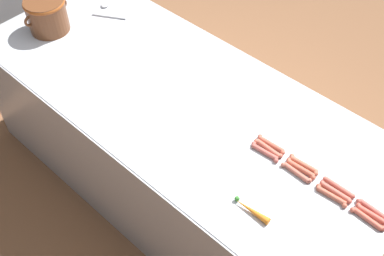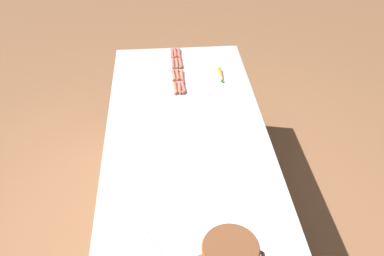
{
  "view_description": "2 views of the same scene",
  "coord_description": "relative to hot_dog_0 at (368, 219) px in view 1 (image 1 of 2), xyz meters",
  "views": [
    {
      "loc": [
        -1.25,
        -1.24,
        2.58
      ],
      "look_at": [
        -0.12,
        -0.21,
        0.82
      ],
      "focal_mm": 43.79,
      "sensor_mm": 36.0,
      "label": 1
    },
    {
      "loc": [
        0.13,
        2.0,
        2.47
      ],
      "look_at": [
        -0.03,
        -0.02,
        0.9
      ],
      "focal_mm": 39.26,
      "sensor_mm": 36.0,
      "label": 2
    }
  ],
  "objects": [
    {
      "name": "hot_dog_6",
      "position": [
        0.03,
        0.35,
        0.0
      ],
      "size": [
        0.03,
        0.16,
        0.02
      ],
      "color": "#C15F47",
      "rests_on": "griddle_counter"
    },
    {
      "name": "hot_dog_11",
      "position": [
        0.06,
        0.54,
        0.0
      ],
      "size": [
        0.03,
        0.16,
        0.02
      ],
      "color": "#C65E48",
      "rests_on": "griddle_counter"
    },
    {
      "name": "serving_spoon",
      "position": [
        0.26,
        1.97,
        -0.0
      ],
      "size": [
        0.17,
        0.25,
        0.02
      ],
      "color": "#B7B7BC",
      "rests_on": "griddle_counter"
    },
    {
      "name": "hot_dog_0",
      "position": [
        0.0,
        0.0,
        0.0
      ],
      "size": [
        0.03,
        0.16,
        0.02
      ],
      "color": "#CC5C47",
      "rests_on": "griddle_counter"
    },
    {
      "name": "griddle_counter",
      "position": [
        0.01,
        1.11,
        -0.43
      ],
      "size": [
        1.02,
        2.47,
        0.83
      ],
      "color": "#ADAFB5",
      "rests_on": "ground_plane"
    },
    {
      "name": "hot_dog_3",
      "position": [
        -0.0,
        0.53,
        0.0
      ],
      "size": [
        0.03,
        0.16,
        0.02
      ],
      "color": "#BF5B4F",
      "rests_on": "griddle_counter"
    },
    {
      "name": "ground_plane",
      "position": [
        0.01,
        1.11,
        -0.84
      ],
      "size": [
        20.0,
        20.0,
        0.0
      ],
      "primitive_type": "plane",
      "color": "brown"
    },
    {
      "name": "hot_dog_1",
      "position": [
        -0.0,
        0.17,
        0.0
      ],
      "size": [
        0.03,
        0.16,
        0.02
      ],
      "color": "#C15F47",
      "rests_on": "griddle_counter"
    },
    {
      "name": "hot_dog_2",
      "position": [
        -0.0,
        0.36,
        0.0
      ],
      "size": [
        0.03,
        0.16,
        0.02
      ],
      "color": "#C06451",
      "rests_on": "griddle_counter"
    },
    {
      "name": "hot_dog_8",
      "position": [
        0.06,
        0.0,
        0.0
      ],
      "size": [
        0.03,
        0.16,
        0.02
      ],
      "color": "#C65B4F",
      "rests_on": "griddle_counter"
    },
    {
      "name": "hot_dog_7",
      "position": [
        0.03,
        0.53,
        0.0
      ],
      "size": [
        0.03,
        0.16,
        0.02
      ],
      "color": "#C46551",
      "rests_on": "griddle_counter"
    },
    {
      "name": "hot_dog_10",
      "position": [
        0.06,
        0.36,
        0.0
      ],
      "size": [
        0.03,
        0.16,
        0.02
      ],
      "color": "#CB674C",
      "rests_on": "griddle_counter"
    },
    {
      "name": "hot_dog_4",
      "position": [
        0.03,
        -0.01,
        0.0
      ],
      "size": [
        0.03,
        0.16,
        0.02
      ],
      "color": "#CA5949",
      "rests_on": "griddle_counter"
    },
    {
      "name": "carrot",
      "position": [
        -0.3,
        0.39,
        0.0
      ],
      "size": [
        0.04,
        0.18,
        0.03
      ],
      "color": "orange",
      "rests_on": "griddle_counter"
    },
    {
      "name": "bean_pot",
      "position": [
        -0.1,
        2.07,
        0.1
      ],
      "size": [
        0.3,
        0.24,
        0.2
      ],
      "color": "brown",
      "rests_on": "griddle_counter"
    },
    {
      "name": "hot_dog_5",
      "position": [
        0.03,
        0.17,
        0.0
      ],
      "size": [
        0.03,
        0.16,
        0.02
      ],
      "color": "#C46251",
      "rests_on": "griddle_counter"
    },
    {
      "name": "hot_dog_9",
      "position": [
        0.06,
        0.17,
        0.0
      ],
      "size": [
        0.02,
        0.16,
        0.02
      ],
      "color": "#CB5E4F",
      "rests_on": "griddle_counter"
    }
  ]
}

